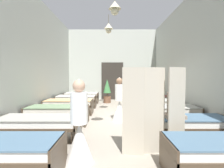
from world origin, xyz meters
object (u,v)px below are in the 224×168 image
object	(u,v)px
bed_right_row_5	(143,95)
bed_right_row_2	(167,110)
nurse_mid_aisle	(79,133)
patient_seated_primary	(173,105)
bed_right_row_3	(155,103)
bed_left_row_4	(76,98)
bed_left_row_3	(68,103)
privacy_screen	(154,111)
nurse_near_aisle	(119,106)
potted_plant	(107,90)
bed_left_row_2	(57,110)
bed_right_row_1	(187,122)
bed_right_row_4	(148,98)
bed_left_row_1	(38,123)
bed_left_row_5	(81,95)

from	to	relation	value
bed_right_row_5	bed_right_row_2	bearing A→B (deg)	-90.00
bed_right_row_5	nurse_mid_aisle	xyz separation A→B (m)	(-2.35, -6.98, 0.09)
bed_right_row_2	patient_seated_primary	bearing A→B (deg)	-102.69
bed_right_row_2	bed_right_row_3	bearing A→B (deg)	90.00
bed_right_row_3	bed_left_row_4	world-z (taller)	same
bed_left_row_3	bed_right_row_5	world-z (taller)	same
nurse_mid_aisle	privacy_screen	bearing A→B (deg)	126.35
nurse_near_aisle	potted_plant	size ratio (longest dim) A/B	1.11
bed_left_row_2	bed_right_row_3	bearing A→B (deg)	22.93
bed_right_row_1	bed_right_row_5	xyz separation A→B (m)	(0.00, 5.94, 0.00)
bed_right_row_1	privacy_screen	bearing A→B (deg)	-143.04
bed_left_row_3	bed_left_row_4	bearing A→B (deg)	90.00
bed_right_row_4	nurse_mid_aisle	xyz separation A→B (m)	(-2.35, -5.49, 0.09)
bed_right_row_2	bed_right_row_4	size ratio (longest dim) A/B	1.00
bed_right_row_1	patient_seated_primary	xyz separation A→B (m)	(-0.35, -0.07, 0.43)
bed_left_row_1	bed_left_row_3	xyz separation A→B (m)	(0.00, 2.97, 0.00)
bed_right_row_2	bed_left_row_4	size ratio (longest dim) A/B	1.00
bed_right_row_3	bed_right_row_1	bearing A→B (deg)	-90.00
privacy_screen	bed_right_row_1	bearing A→B (deg)	27.40
nurse_near_aisle	potted_plant	xyz separation A→B (m)	(-0.53, 4.12, 0.20)
bed_right_row_1	bed_right_row_2	xyz separation A→B (m)	(0.00, 1.48, 0.00)
bed_right_row_1	bed_right_row_3	size ratio (longest dim) A/B	1.00
bed_right_row_3	bed_right_row_4	xyz separation A→B (m)	(0.00, 1.48, 0.00)
nurse_near_aisle	potted_plant	bearing A→B (deg)	99.78
bed_right_row_2	nurse_near_aisle	distance (m)	1.56
bed_left_row_3	privacy_screen	size ratio (longest dim) A/B	1.12
bed_left_row_3	bed_right_row_4	bearing A→B (deg)	22.93
nurse_near_aisle	potted_plant	world-z (taller)	nurse_near_aisle
nurse_mid_aisle	bed_left_row_2	bearing A→B (deg)	-132.15
privacy_screen	nurse_near_aisle	bearing A→B (deg)	93.32
bed_right_row_2	bed_right_row_5	xyz separation A→B (m)	(0.00, 4.45, 0.00)
bed_left_row_4	nurse_mid_aisle	distance (m)	5.62
bed_left_row_5	nurse_mid_aisle	xyz separation A→B (m)	(1.16, -6.98, 0.09)
bed_left_row_1	bed_right_row_5	xyz separation A→B (m)	(3.51, 5.94, 0.00)
bed_right_row_2	bed_right_row_5	size ratio (longest dim) A/B	1.00
bed_left_row_2	patient_seated_primary	size ratio (longest dim) A/B	2.37
bed_left_row_2	bed_left_row_3	world-z (taller)	same
bed_right_row_2	bed_left_row_4	distance (m)	4.60
bed_left_row_4	privacy_screen	xyz separation A→B (m)	(2.56, -5.17, 0.41)
nurse_mid_aisle	potted_plant	xyz separation A→B (m)	(0.30, 6.97, 0.20)
bed_left_row_1	bed_right_row_2	xyz separation A→B (m)	(3.51, 1.48, 0.00)
potted_plant	bed_left_row_4	bearing A→B (deg)	-134.55
bed_left_row_2	nurse_near_aisle	size ratio (longest dim) A/B	1.28
bed_left_row_4	bed_right_row_3	bearing A→B (deg)	-22.93
bed_left_row_1	patient_seated_primary	world-z (taller)	patient_seated_primary
bed_right_row_4	bed_right_row_5	distance (m)	1.48
bed_left_row_4	privacy_screen	world-z (taller)	privacy_screen
privacy_screen	bed_left_row_1	bearing A→B (deg)	154.84
bed_right_row_4	bed_right_row_1	bearing A→B (deg)	-90.00
bed_left_row_1	bed_right_row_3	xyz separation A→B (m)	(3.51, 2.97, 0.00)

